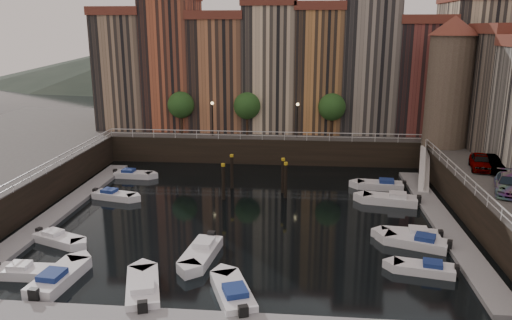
# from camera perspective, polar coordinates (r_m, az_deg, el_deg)

# --- Properties ---
(ground) EXTENTS (200.00, 200.00, 0.00)m
(ground) POSITION_cam_1_polar(r_m,az_deg,el_deg) (43.42, -1.00, -6.12)
(ground) COLOR black
(ground) RESTS_ON ground
(quay_far) EXTENTS (80.00, 20.00, 3.00)m
(quay_far) POSITION_cam_1_polar(r_m,az_deg,el_deg) (67.92, 1.39, 2.92)
(quay_far) COLOR black
(quay_far) RESTS_ON ground
(dock_left) EXTENTS (2.00, 28.00, 0.35)m
(dock_left) POSITION_cam_1_polar(r_m,az_deg,el_deg) (46.99, -21.27, -5.29)
(dock_left) COLOR gray
(dock_left) RESTS_ON ground
(dock_right) EXTENTS (2.00, 28.00, 0.35)m
(dock_right) POSITION_cam_1_polar(r_m,az_deg,el_deg) (43.79, 20.58, -6.68)
(dock_right) COLOR gray
(dock_right) RESTS_ON ground
(mountains) EXTENTS (145.00, 100.00, 18.00)m
(mountains) POSITION_cam_1_polar(r_m,az_deg,el_deg) (150.52, 4.32, 11.91)
(mountains) COLOR #2D382D
(mountains) RESTS_ON ground
(far_terrace) EXTENTS (48.70, 10.30, 17.50)m
(far_terrace) POSITION_cam_1_polar(r_m,az_deg,el_deg) (63.97, 4.30, 10.70)
(far_terrace) COLOR #997C61
(far_terrace) RESTS_ON quay_far
(corner_tower) EXTENTS (5.20, 5.20, 13.80)m
(corner_tower) POSITION_cam_1_polar(r_m,az_deg,el_deg) (57.20, 21.24, 8.50)
(corner_tower) COLOR #6B5B4C
(corner_tower) RESTS_ON quay_right
(promenade_trees) EXTENTS (21.20, 3.20, 5.20)m
(promenade_trees) POSITION_cam_1_polar(r_m,az_deg,el_deg) (59.46, -0.39, 6.19)
(promenade_trees) COLOR black
(promenade_trees) RESTS_ON quay_far
(street_lamps) EXTENTS (10.36, 0.36, 4.18)m
(street_lamps) POSITION_cam_1_polar(r_m,az_deg,el_deg) (58.56, -0.16, 5.37)
(street_lamps) COLOR black
(street_lamps) RESTS_ON quay_far
(railings) EXTENTS (36.08, 34.04, 0.52)m
(railings) POSITION_cam_1_polar(r_m,az_deg,el_deg) (46.90, -0.37, 0.34)
(railings) COLOR white
(railings) RESTS_ON ground
(gangway) EXTENTS (2.78, 8.32, 3.73)m
(gangway) POSITION_cam_1_polar(r_m,az_deg,el_deg) (53.61, 18.71, -0.67)
(gangway) COLOR white
(gangway) RESTS_ON ground
(mooring_pilings) EXTENTS (6.10, 3.82, 3.78)m
(mooring_pilings) POSITION_cam_1_polar(r_m,az_deg,el_deg) (47.73, -0.02, -2.06)
(mooring_pilings) COLOR black
(mooring_pilings) RESTS_ON ground
(boat_left_0) EXTENTS (4.30, 1.61, 0.99)m
(boat_left_0) POSITION_cam_1_polar(r_m,az_deg,el_deg) (36.11, -24.73, -11.52)
(boat_left_0) COLOR white
(boat_left_0) RESTS_ON ground
(boat_left_1) EXTENTS (4.33, 2.94, 0.98)m
(boat_left_1) POSITION_cam_1_polar(r_m,az_deg,el_deg) (40.43, -21.69, -8.36)
(boat_left_1) COLOR white
(boat_left_1) RESTS_ON ground
(boat_left_3) EXTENTS (4.40, 2.42, 0.99)m
(boat_left_3) POSITION_cam_1_polar(r_m,az_deg,el_deg) (48.79, -15.96, -3.90)
(boat_left_3) COLOR white
(boat_left_3) RESTS_ON ground
(boat_left_4) EXTENTS (4.26, 1.75, 0.97)m
(boat_left_4) POSITION_cam_1_polar(r_m,az_deg,el_deg) (55.17, -13.92, -1.60)
(boat_left_4) COLOR white
(boat_left_4) RESTS_ON ground
(boat_right_0) EXTENTS (4.18, 2.19, 0.94)m
(boat_right_0) POSITION_cam_1_polar(r_m,az_deg,el_deg) (35.18, 18.80, -11.64)
(boat_right_0) COLOR white
(boat_right_0) RESTS_ON ground
(boat_right_1) EXTENTS (4.74, 3.12, 1.07)m
(boat_right_1) POSITION_cam_1_polar(r_m,az_deg,el_deg) (38.86, 18.02, -8.91)
(boat_right_1) COLOR white
(boat_right_1) RESTS_ON ground
(boat_right_2) EXTENTS (4.54, 1.98, 1.03)m
(boat_right_2) POSITION_cam_1_polar(r_m,az_deg,el_deg) (40.04, 17.35, -8.16)
(boat_right_2) COLOR white
(boat_right_2) RESTS_ON ground
(boat_right_3) EXTENTS (5.23, 2.72, 1.17)m
(boat_right_3) POSITION_cam_1_polar(r_m,az_deg,el_deg) (47.27, 15.22, -4.37)
(boat_right_3) COLOR white
(boat_right_3) RESTS_ON ground
(boat_right_4) EXTENTS (4.80, 2.15, 1.08)m
(boat_right_4) POSITION_cam_1_polar(r_m,az_deg,el_deg) (51.36, 14.13, -2.80)
(boat_right_4) COLOR white
(boat_right_4) RESTS_ON ground
(boat_near_0) EXTENTS (2.34, 5.22, 1.18)m
(boat_near_0) POSITION_cam_1_polar(r_m,az_deg,el_deg) (34.35, -21.71, -12.44)
(boat_near_0) COLOR white
(boat_near_0) RESTS_ON ground
(boat_near_1) EXTENTS (3.31, 5.36, 1.20)m
(boat_near_1) POSITION_cam_1_polar(r_m,az_deg,el_deg) (31.56, -12.80, -14.20)
(boat_near_1) COLOR white
(boat_near_1) RESTS_ON ground
(boat_near_2) EXTENTS (3.43, 5.14, 1.16)m
(boat_near_2) POSITION_cam_1_polar(r_m,az_deg,el_deg) (30.41, -2.62, -15.04)
(boat_near_2) COLOR white
(boat_near_2) RESTS_ON ground
(car_a) EXTENTS (2.53, 4.50, 1.45)m
(car_a) POSITION_cam_1_polar(r_m,az_deg,el_deg) (49.60, 24.26, -0.27)
(car_a) COLOR gray
(car_a) RESTS_ON quay_right
(car_b) EXTENTS (2.21, 4.57, 1.44)m
(car_b) POSITION_cam_1_polar(r_m,az_deg,el_deg) (49.42, 25.85, -0.50)
(car_b) COLOR gray
(car_b) RESTS_ON quay_right
(car_c) EXTENTS (3.40, 5.26, 1.42)m
(car_c) POSITION_cam_1_polar(r_m,az_deg,el_deg) (43.51, 26.89, -2.58)
(car_c) COLOR gray
(car_c) RESTS_ON quay_right
(boat_extra_57) EXTENTS (2.40, 5.20, 1.17)m
(boat_extra_57) POSITION_cam_1_polar(r_m,az_deg,el_deg) (35.57, -6.24, -10.44)
(boat_extra_57) COLOR white
(boat_extra_57) RESTS_ON ground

